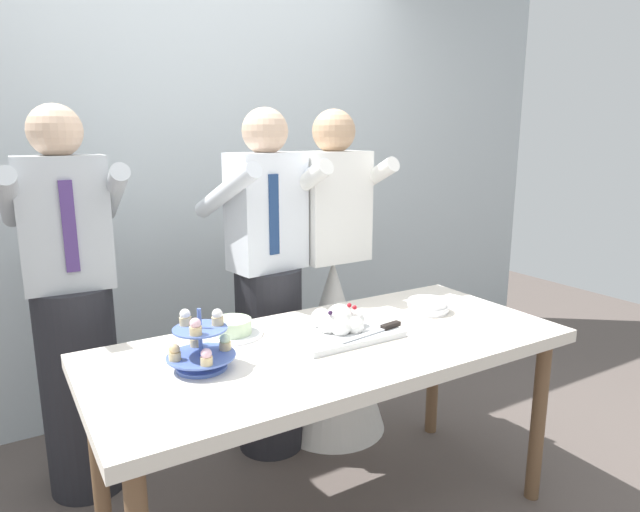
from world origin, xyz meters
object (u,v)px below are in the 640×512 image
object	(u,v)px
cupcake_stand	(201,346)
main_cake_tray	(339,325)
plate_stack	(428,306)
person_groom	(268,303)
person_bride	(333,323)
round_cake	(232,329)
dessert_table	(334,360)
person_guest	(75,327)

from	to	relation	value
cupcake_stand	main_cake_tray	distance (m)	0.57
main_cake_tray	plate_stack	xyz separation A→B (m)	(0.48, 0.03, -0.01)
plate_stack	person_groom	size ratio (longest dim) A/B	0.11
cupcake_stand	person_bride	distance (m)	1.13
plate_stack	round_cake	distance (m)	0.87
main_cake_tray	plate_stack	bearing A→B (deg)	3.48
person_groom	person_bride	distance (m)	0.40
dessert_table	cupcake_stand	bearing A→B (deg)	177.17
round_cake	person_bride	world-z (taller)	person_bride
main_cake_tray	person_guest	world-z (taller)	person_guest
person_groom	person_guest	size ratio (longest dim) A/B	1.00
person_guest	person_groom	bearing A→B (deg)	-8.46
cupcake_stand	main_cake_tray	xyz separation A→B (m)	(0.57, 0.03, -0.04)
plate_stack	dessert_table	bearing A→B (deg)	-171.24
cupcake_stand	person_bride	bearing A→B (deg)	33.73
cupcake_stand	person_groom	size ratio (longest dim) A/B	0.14
plate_stack	person_guest	world-z (taller)	person_guest
dessert_table	person_guest	distance (m)	1.11
round_cake	person_bride	distance (m)	0.83
round_cake	dessert_table	bearing A→B (deg)	-40.73
plate_stack	person_bride	bearing A→B (deg)	104.67
cupcake_stand	person_guest	xyz separation A→B (m)	(-0.29, 0.74, -0.11)
cupcake_stand	main_cake_tray	bearing A→B (deg)	2.92
cupcake_stand	person_guest	world-z (taller)	person_guest
person_guest	plate_stack	bearing A→B (deg)	-26.89
round_cake	person_guest	size ratio (longest dim) A/B	0.14
person_groom	cupcake_stand	bearing A→B (deg)	-131.67
person_groom	plate_stack	bearing A→B (deg)	-47.85
main_cake_tray	person_guest	distance (m)	1.12
main_cake_tray	round_cake	xyz separation A→B (m)	(-0.36, 0.21, -0.01)
person_groom	person_bride	world-z (taller)	same
dessert_table	round_cake	world-z (taller)	round_cake
dessert_table	person_bride	xyz separation A→B (m)	(0.40, 0.63, -0.12)
person_groom	dessert_table	bearing A→B (deg)	-93.43
plate_stack	round_cake	size ratio (longest dim) A/B	0.75
plate_stack	person_guest	size ratio (longest dim) A/B	0.11
person_bride	cupcake_stand	bearing A→B (deg)	-146.27
plate_stack	person_bride	xyz separation A→B (m)	(-0.14, 0.55, -0.22)
cupcake_stand	round_cake	world-z (taller)	cupcake_stand
cupcake_stand	person_guest	distance (m)	0.81
dessert_table	person_groom	world-z (taller)	person_groom
cupcake_stand	round_cake	size ratio (longest dim) A/B	0.96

